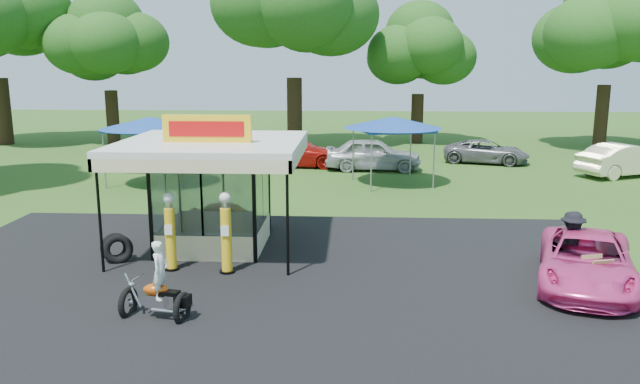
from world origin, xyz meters
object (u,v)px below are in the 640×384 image
Objects in this scene: a_frame_sign at (596,277)px; bg_car_e at (625,160)px; bg_car_b at (295,152)px; gas_pump_right at (226,235)px; bg_car_c at (373,154)px; gas_pump_left at (170,234)px; kiosk_car at (229,216)px; motorcycle at (159,288)px; tent_west at (150,123)px; bg_car_a at (151,159)px; gas_station_kiosk at (213,192)px; tent_east at (393,123)px; pink_sedan at (587,261)px; spectator_east_a at (571,244)px; bg_car_d at (486,152)px.

bg_car_e is (7.72, 16.96, 0.31)m from a_frame_sign.
gas_pump_right is at bearing -177.38° from bg_car_b.
gas_pump_right reaches higher than bg_car_c.
bg_car_e is at bearing 39.77° from gas_pump_left.
gas_pump_left reaches higher than kiosk_car.
bg_car_c reaches higher than bg_car_b.
gas_pump_left is 17.87m from bg_car_b.
motorcycle is 0.35× the size of bg_car_b.
tent_west is (-5.95, 12.17, 1.80)m from gas_pump_right.
gas_pump_right is (1.59, -0.16, 0.03)m from gas_pump_left.
kiosk_car is 12.85m from bg_car_a.
bg_car_a is 0.75× the size of bg_car_b.
gas_pump_left is 0.40× the size of bg_car_b.
gas_station_kiosk is at bearing 102.00° from bg_car_e.
tent_east is at bearing -167.02° from bg_car_c.
motorcycle is 0.41× the size of tent_west.
pink_sedan is 14.35m from tent_east.
bg_car_b is at bearing -68.39° from bg_car_a.
gas_pump_left is at bearing -117.85° from tent_east.
tent_east reaches higher than bg_car_a.
motorcycle is at bearing -110.82° from tent_east.
gas_station_kiosk is 2.65m from gas_pump_right.
spectator_east_a is at bearing -162.44° from bg_car_c.
bg_car_b is at bearing 97.53° from motorcycle.
gas_station_kiosk is 2.43× the size of gas_pump_left.
kiosk_car is 0.60× the size of bg_car_d.
kiosk_car is 0.62× the size of tent_east.
gas_pump_left is 3.35m from motorcycle.
motorcycle is at bearing -156.13° from bg_car_a.
bg_car_d is 7.23m from bg_car_e.
bg_car_b is (1.05, 15.52, -0.98)m from gas_station_kiosk.
gas_pump_right is 14.21m from tent_east.
gas_station_kiosk is at bearing 144.54° from a_frame_sign.
gas_pump_left is 0.44× the size of bg_car_e.
tent_west reaches higher than bg_car_e.
gas_station_kiosk is at bearing -20.43° from spectator_east_a.
pink_sedan is at bearing -3.19° from gas_pump_left.
tent_east reaches higher than a_frame_sign.
gas_pump_left is at bearing 105.25° from bg_car_e.
gas_pump_right is 17.36m from bg_car_a.
gas_station_kiosk is at bearing -62.45° from tent_west.
gas_pump_left is 16.62m from bg_car_a.
motorcycle is (-0.91, -3.11, -0.36)m from gas_pump_right.
motorcycle is 0.38× the size of bg_car_e.
gas_station_kiosk reaches higher than tent_west.
gas_pump_left is 12.91m from tent_west.
gas_pump_right is at bearing -6.85° from spectator_east_a.
tent_east is at bearing -96.80° from bg_car_a.
tent_west is (1.25, -3.63, 2.22)m from bg_car_a.
gas_pump_right is 2.24× the size of a_frame_sign.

